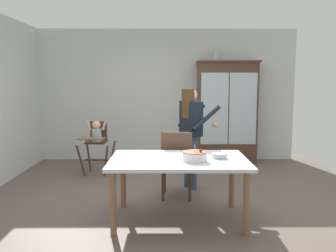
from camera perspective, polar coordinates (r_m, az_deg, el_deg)
name	(u,v)px	position (r m, az deg, el deg)	size (l,w,h in m)	color
ground_plane	(166,200)	(5.00, -0.26, -11.89)	(6.24, 6.24, 0.00)	#66564C
wall_back	(166,95)	(7.36, -0.33, 4.97)	(5.32, 0.06, 2.70)	silver
china_cabinet	(227,112)	(7.23, 9.46, 2.28)	(1.23, 0.48, 2.05)	#4C3323
ceramic_vase	(216,55)	(7.19, 7.72, 11.35)	(0.13, 0.13, 0.27)	#B2B7B2
high_chair_with_toddler	(96,137)	(6.36, -11.47, -1.82)	(0.62, 0.72, 0.95)	#4C3323
adult_person	(191,126)	(5.36, 3.78, 0.03)	(0.66, 0.65, 1.53)	#3D4C6B
dining_table	(179,166)	(4.16, 1.73, -6.40)	(1.60, 1.05, 0.74)	silver
birthday_cake	(195,156)	(4.02, 4.34, -4.89)	(0.28, 0.28, 0.19)	white
serving_bowl	(219,156)	(4.21, 8.28, -4.77)	(0.18, 0.18, 0.06)	#B2BCC6
dining_chair_far_side	(177,160)	(4.90, 1.39, -5.52)	(0.47, 0.47, 0.96)	#4C3323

